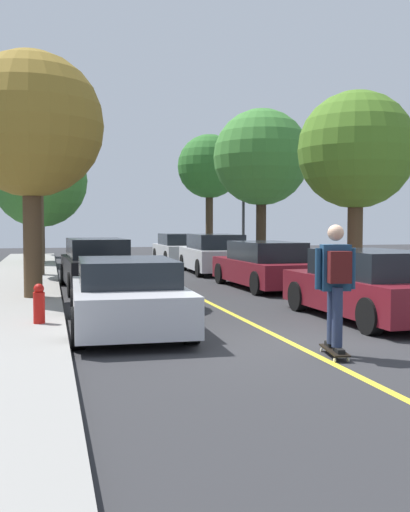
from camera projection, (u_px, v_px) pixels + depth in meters
name	position (u px, v px, depth m)	size (l,w,h in m)	color
ground	(296.00, 345.00, 9.42)	(80.00, 80.00, 0.00)	#2D2D30
center_line	(224.00, 310.00, 13.28)	(0.12, 39.20, 0.01)	gold
parked_car_left_nearest	(127.00, 296.00, 10.63)	(2.05, 4.08, 1.26)	#B7B7BC
parked_car_left_near	(97.00, 265.00, 17.37)	(1.99, 4.73, 1.46)	black
parked_car_right_nearest	(369.00, 286.00, 11.87)	(1.95, 4.37, 1.37)	maroon
parked_car_right_near	(264.00, 266.00, 17.68)	(1.92, 4.69, 1.36)	maroon
parked_car_right_far	(214.00, 254.00, 23.04)	(2.12, 4.70, 1.48)	#B7B7BC
parked_car_right_farthest	(178.00, 249.00, 29.49)	(1.86, 4.40, 1.40)	#B7B7BC
street_tree_left_nearest	(31.00, 126.00, 14.25)	(3.41, 3.41, 5.78)	#4C3823
street_tree_left_near	(36.00, 125.00, 20.55)	(3.77, 3.77, 7.01)	brown
street_tree_left_far	(40.00, 180.00, 27.61)	(4.29, 4.29, 5.87)	#3D2D1E
street_tree_left_farthest	(41.00, 167.00, 34.78)	(3.44, 3.44, 6.74)	#4C3823
street_tree_right_nearest	(356.00, 151.00, 15.75)	(3.04, 3.04, 5.18)	#4C3823
street_tree_right_near	(261.00, 158.00, 22.75)	(3.60, 3.60, 6.03)	#3D2D1E
street_tree_right_far	(209.00, 167.00, 30.12)	(3.15, 3.15, 6.16)	#3D2D1E
fire_hydrant	(39.00, 304.00, 10.63)	(0.20, 0.20, 0.70)	#B2140F
streetlamp	(243.00, 198.00, 25.09)	(0.36, 0.24, 4.82)	#38383D
skateboard	(334.00, 351.00, 8.62)	(0.36, 0.87, 0.10)	black
skateboarder	(336.00, 279.00, 8.53)	(0.59, 0.71, 1.77)	black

